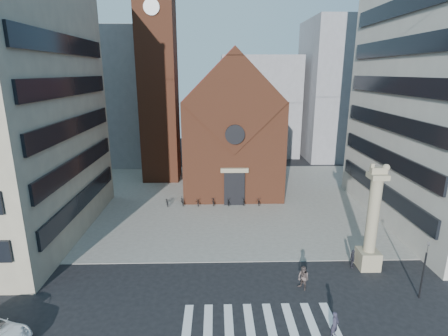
{
  "coord_description": "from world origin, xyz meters",
  "views": [
    {
      "loc": [
        -2.16,
        -21.75,
        15.26
      ],
      "look_at": [
        -1.43,
        8.0,
        7.02
      ],
      "focal_mm": 28.0,
      "sensor_mm": 36.0,
      "label": 1
    }
  ],
  "objects_px": {
    "traffic_light": "(424,269)",
    "pedestrian_2": "(352,259)",
    "pedestrian_0": "(335,325)",
    "pedestrian_1": "(303,278)",
    "scooter_0": "(167,201)",
    "lion_column": "(372,228)"
  },
  "relations": [
    {
      "from": "traffic_light",
      "to": "pedestrian_2",
      "type": "relative_size",
      "value": 2.75
    },
    {
      "from": "traffic_light",
      "to": "pedestrian_0",
      "type": "relative_size",
      "value": 2.61
    },
    {
      "from": "pedestrian_1",
      "to": "scooter_0",
      "type": "distance_m",
      "value": 20.61
    },
    {
      "from": "pedestrian_2",
      "to": "scooter_0",
      "type": "distance_m",
      "value": 21.74
    },
    {
      "from": "pedestrian_0",
      "to": "pedestrian_2",
      "type": "height_order",
      "value": "pedestrian_0"
    },
    {
      "from": "traffic_light",
      "to": "pedestrian_0",
      "type": "xyz_separation_m",
      "value": [
        -7.18,
        -3.51,
        -1.46
      ]
    },
    {
      "from": "pedestrian_0",
      "to": "scooter_0",
      "type": "distance_m",
      "value": 24.95
    },
    {
      "from": "traffic_light",
      "to": "pedestrian_1",
      "type": "xyz_separation_m",
      "value": [
        -7.9,
        1.19,
        -1.38
      ]
    },
    {
      "from": "lion_column",
      "to": "pedestrian_1",
      "type": "xyz_separation_m",
      "value": [
        -5.91,
        -2.81,
        -2.55
      ]
    },
    {
      "from": "traffic_light",
      "to": "pedestrian_1",
      "type": "relative_size",
      "value": 2.36
    },
    {
      "from": "pedestrian_2",
      "to": "scooter_0",
      "type": "height_order",
      "value": "pedestrian_2"
    },
    {
      "from": "lion_column",
      "to": "traffic_light",
      "type": "distance_m",
      "value": 4.62
    },
    {
      "from": "lion_column",
      "to": "pedestrian_2",
      "type": "distance_m",
      "value": 2.95
    },
    {
      "from": "lion_column",
      "to": "pedestrian_1",
      "type": "height_order",
      "value": "lion_column"
    },
    {
      "from": "pedestrian_1",
      "to": "scooter_0",
      "type": "relative_size",
      "value": 1.08
    },
    {
      "from": "traffic_light",
      "to": "scooter_0",
      "type": "height_order",
      "value": "traffic_light"
    },
    {
      "from": "pedestrian_0",
      "to": "scooter_0",
      "type": "height_order",
      "value": "pedestrian_0"
    },
    {
      "from": "pedestrian_0",
      "to": "pedestrian_1",
      "type": "height_order",
      "value": "pedestrian_1"
    },
    {
      "from": "pedestrian_1",
      "to": "scooter_0",
      "type": "xyz_separation_m",
      "value": [
        -12.0,
        16.75,
        -0.42
      ]
    },
    {
      "from": "traffic_light",
      "to": "pedestrian_0",
      "type": "distance_m",
      "value": 8.12
    },
    {
      "from": "traffic_light",
      "to": "lion_column",
      "type": "bearing_deg",
      "value": 116.46
    },
    {
      "from": "lion_column",
      "to": "traffic_light",
      "type": "height_order",
      "value": "lion_column"
    }
  ]
}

